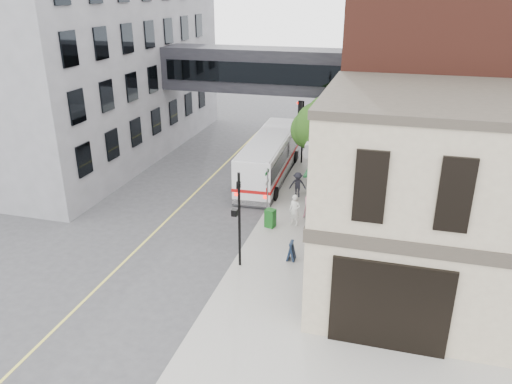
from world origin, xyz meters
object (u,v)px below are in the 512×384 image
Objects in this scene: pedestrian_a at (295,210)px; newspaper_box at (270,218)px; bus at (270,156)px; pedestrian_c at (298,185)px; pedestrian_b at (310,203)px; sandwich_board at (291,251)px.

newspaper_box is at bearing -138.97° from pedestrian_a.
bus is 6.74× the size of pedestrian_c.
pedestrian_b is at bearing 58.83° from newspaper_box.
pedestrian_c is 7.61m from sandwich_board.
sandwich_board is (0.60, -3.67, -0.39)m from pedestrian_a.
bus is at bearing 109.00° from sandwich_board.
sandwich_board is at bearing -70.77° from bus.
newspaper_box is (1.92, -7.51, -0.93)m from bus.
pedestrian_a reaches higher than pedestrian_c.
newspaper_box is 1.08× the size of sandwich_board.
pedestrian_b is 1.06× the size of pedestrian_c.
bus is 7.61m from pedestrian_a.
pedestrian_a is 3.89m from pedestrian_c.
bus is at bearing 118.84° from newspaper_box.
bus is at bearing 117.86° from pedestrian_c.
pedestrian_b is at bearing -56.97° from bus.
bus is 7.81m from newspaper_box.
pedestrian_c is 4.48m from newspaper_box.
pedestrian_c is (-1.23, 2.66, -0.05)m from pedestrian_b.
sandwich_board is at bearing -113.74° from pedestrian_b.
pedestrian_c is at bearing -50.96° from bus.
pedestrian_b is at bearing -76.32° from pedestrian_c.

